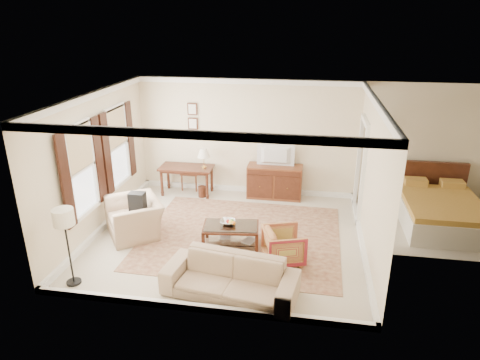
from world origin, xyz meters
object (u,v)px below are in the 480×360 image
(coffee_table, at_px, (231,230))
(striped_armchair, at_px, (284,244))
(tv, at_px, (276,149))
(club_armchair, at_px, (134,212))
(sofa, at_px, (230,272))
(writing_desk, at_px, (187,171))
(sideboard, at_px, (275,182))

(coffee_table, bearing_deg, striped_armchair, -20.24)
(tv, relative_size, striped_armchair, 1.21)
(coffee_table, distance_m, club_armchair, 2.08)
(sofa, bearing_deg, club_armchair, 152.62)
(writing_desk, bearing_deg, tv, 3.18)
(tv, bearing_deg, sideboard, -90.00)
(writing_desk, bearing_deg, sofa, -64.76)
(coffee_table, bearing_deg, club_armchair, 175.66)
(club_armchair, height_order, sofa, club_armchair)
(tv, bearing_deg, striped_armchair, 98.63)
(writing_desk, xyz_separation_m, sideboard, (2.23, 0.14, -0.20))
(writing_desk, relative_size, striped_armchair, 1.84)
(striped_armchair, xyz_separation_m, sofa, (-0.79, -1.16, 0.06))
(tv, bearing_deg, sofa, 85.38)
(sideboard, xyz_separation_m, tv, (0.00, -0.02, 0.86))
(sideboard, bearing_deg, club_armchair, -137.61)
(tv, bearing_deg, club_armchair, 42.16)
(tv, distance_m, striped_armchair, 3.15)
(sideboard, bearing_deg, writing_desk, -176.31)
(writing_desk, bearing_deg, coffee_table, -56.81)
(writing_desk, distance_m, sideboard, 2.24)
(sideboard, bearing_deg, tv, -90.00)
(tv, xyz_separation_m, striped_armchair, (0.45, -2.98, -0.91))
(tv, bearing_deg, coffee_table, 76.55)
(writing_desk, height_order, coffee_table, writing_desk)
(club_armchair, bearing_deg, sofa, 18.36)
(sofa, bearing_deg, tv, 94.12)
(sofa, bearing_deg, writing_desk, 123.98)
(striped_armchair, bearing_deg, tv, -9.54)
(sideboard, relative_size, club_armchair, 1.16)
(striped_armchair, bearing_deg, writing_desk, 25.02)
(coffee_table, bearing_deg, writing_desk, 123.19)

